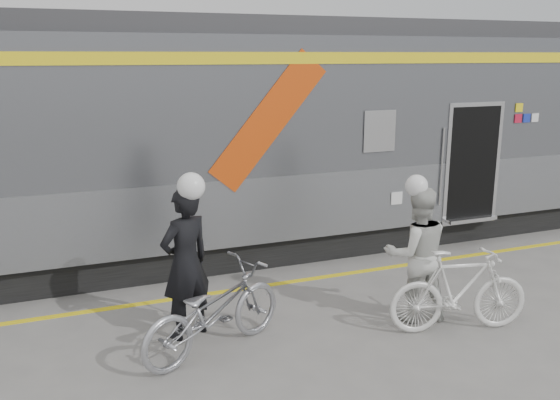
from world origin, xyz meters
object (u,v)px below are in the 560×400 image
bicycle_left (214,310)px  man (186,263)px  bicycle_right (459,291)px  woman (416,254)px

bicycle_left → man: bearing=-4.2°
man → bicycle_right: man is taller
bicycle_right → man: bearing=84.0°
man → woman: bearing=144.5°
bicycle_left → bicycle_right: bicycle_right is taller
man → woman: 3.05m
woman → bicycle_right: woman is taller
bicycle_left → bicycle_right: size_ratio=1.11×
man → woman: man is taller
man → bicycle_right: (3.29, -1.15, -0.42)m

